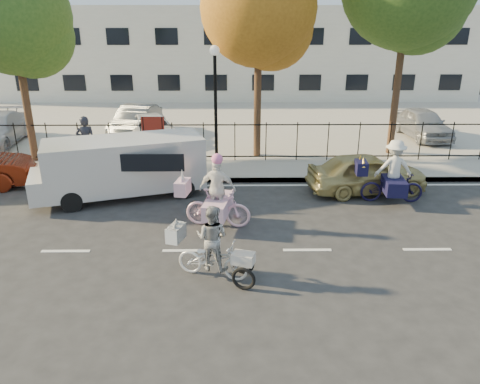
{
  "coord_description": "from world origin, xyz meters",
  "views": [
    {
      "loc": [
        1.22,
        -10.33,
        5.5
      ],
      "look_at": [
        1.34,
        1.2,
        1.1
      ],
      "focal_mm": 35.0,
      "sensor_mm": 36.0,
      "label": 1
    }
  ],
  "objects_px": {
    "lamppost": "(215,85)",
    "lot_car_c": "(136,121)",
    "gold_sedan": "(367,173)",
    "pedestrian": "(86,141)",
    "bull_bike": "(392,178)",
    "lot_car_b": "(151,129)",
    "lot_car_d": "(423,123)",
    "white_van": "(122,165)",
    "unicorn_bike": "(217,200)",
    "zebra_trike": "(213,250)"
  },
  "relations": [
    {
      "from": "lamppost",
      "to": "lot_car_c",
      "type": "distance_m",
      "value": 6.34
    },
    {
      "from": "gold_sedan",
      "to": "pedestrian",
      "type": "xyz_separation_m",
      "value": [
        -9.8,
        2.47,
        0.44
      ]
    },
    {
      "from": "bull_bike",
      "to": "lot_car_b",
      "type": "height_order",
      "value": "bull_bike"
    },
    {
      "from": "lot_car_d",
      "to": "gold_sedan",
      "type": "bearing_deg",
      "value": -127.11
    },
    {
      "from": "lot_car_b",
      "to": "bull_bike",
      "type": "bearing_deg",
      "value": -59.86
    },
    {
      "from": "lot_car_d",
      "to": "lamppost",
      "type": "bearing_deg",
      "value": -161.34
    },
    {
      "from": "lamppost",
      "to": "lot_car_c",
      "type": "relative_size",
      "value": 1.05
    },
    {
      "from": "lot_car_c",
      "to": "lamppost",
      "type": "bearing_deg",
      "value": -41.41
    },
    {
      "from": "lot_car_c",
      "to": "lot_car_d",
      "type": "distance_m",
      "value": 13.24
    },
    {
      "from": "white_van",
      "to": "lot_car_d",
      "type": "distance_m",
      "value": 14.0
    },
    {
      "from": "unicorn_bike",
      "to": "pedestrian",
      "type": "relative_size",
      "value": 1.12
    },
    {
      "from": "pedestrian",
      "to": "unicorn_bike",
      "type": "bearing_deg",
      "value": 125.87
    },
    {
      "from": "bull_bike",
      "to": "gold_sedan",
      "type": "xyz_separation_m",
      "value": [
        -0.53,
        0.86,
        -0.14
      ]
    },
    {
      "from": "lamppost",
      "to": "bull_bike",
      "type": "relative_size",
      "value": 2.02
    },
    {
      "from": "white_van",
      "to": "zebra_trike",
      "type": "bearing_deg",
      "value": -76.33
    },
    {
      "from": "lot_car_d",
      "to": "bull_bike",
      "type": "bearing_deg",
      "value": -120.87
    },
    {
      "from": "unicorn_bike",
      "to": "gold_sedan",
      "type": "height_order",
      "value": "unicorn_bike"
    },
    {
      "from": "lamppost",
      "to": "lot_car_b",
      "type": "height_order",
      "value": "lamppost"
    },
    {
      "from": "zebra_trike",
      "to": "unicorn_bike",
      "type": "bearing_deg",
      "value": 18.28
    },
    {
      "from": "unicorn_bike",
      "to": "lamppost",
      "type": "bearing_deg",
      "value": 12.6
    },
    {
      "from": "bull_bike",
      "to": "white_van",
      "type": "bearing_deg",
      "value": 89.86
    },
    {
      "from": "gold_sedan",
      "to": "lot_car_b",
      "type": "distance_m",
      "value": 10.04
    },
    {
      "from": "unicorn_bike",
      "to": "lot_car_d",
      "type": "height_order",
      "value": "unicorn_bike"
    },
    {
      "from": "lamppost",
      "to": "bull_bike",
      "type": "distance_m",
      "value": 6.99
    },
    {
      "from": "bull_bike",
      "to": "pedestrian",
      "type": "height_order",
      "value": "pedestrian"
    },
    {
      "from": "pedestrian",
      "to": "gold_sedan",
      "type": "bearing_deg",
      "value": 157.15
    },
    {
      "from": "pedestrian",
      "to": "lot_car_d",
      "type": "xyz_separation_m",
      "value": [
        14.12,
        4.18,
        -0.28
      ]
    },
    {
      "from": "unicorn_bike",
      "to": "white_van",
      "type": "xyz_separation_m",
      "value": [
        -3.06,
        2.34,
        0.27
      ]
    },
    {
      "from": "zebra_trike",
      "to": "lot_car_b",
      "type": "xyz_separation_m",
      "value": [
        -3.24,
        11.31,
        0.08
      ]
    },
    {
      "from": "lamppost",
      "to": "lot_car_b",
      "type": "relative_size",
      "value": 1.03
    },
    {
      "from": "bull_bike",
      "to": "lot_car_b",
      "type": "xyz_separation_m",
      "value": [
        -8.56,
        6.89,
        -0.06
      ]
    },
    {
      "from": "pedestrian",
      "to": "lot_car_b",
      "type": "xyz_separation_m",
      "value": [
        1.78,
        3.56,
        -0.36
      ]
    },
    {
      "from": "zebra_trike",
      "to": "gold_sedan",
      "type": "height_order",
      "value": "zebra_trike"
    },
    {
      "from": "lot_car_b",
      "to": "pedestrian",
      "type": "bearing_deg",
      "value": -137.5
    },
    {
      "from": "lot_car_c",
      "to": "bull_bike",
      "type": "bearing_deg",
      "value": -33.24
    },
    {
      "from": "white_van",
      "to": "gold_sedan",
      "type": "bearing_deg",
      "value": -15.88
    },
    {
      "from": "lamppost",
      "to": "zebra_trike",
      "type": "bearing_deg",
      "value": -88.5
    },
    {
      "from": "lamppost",
      "to": "pedestrian",
      "type": "height_order",
      "value": "lamppost"
    },
    {
      "from": "white_van",
      "to": "lamppost",
      "type": "bearing_deg",
      "value": 28.56
    },
    {
      "from": "lamppost",
      "to": "bull_bike",
      "type": "bearing_deg",
      "value": -33.04
    },
    {
      "from": "bull_bike",
      "to": "lot_car_b",
      "type": "distance_m",
      "value": 10.99
    },
    {
      "from": "zebra_trike",
      "to": "white_van",
      "type": "bearing_deg",
      "value": 49.59
    },
    {
      "from": "bull_bike",
      "to": "lot_car_c",
      "type": "height_order",
      "value": "bull_bike"
    },
    {
      "from": "gold_sedan",
      "to": "white_van",
      "type": "bearing_deg",
      "value": 82.84
    },
    {
      "from": "unicorn_bike",
      "to": "zebra_trike",
      "type": "bearing_deg",
      "value": -169.37
    },
    {
      "from": "zebra_trike",
      "to": "bull_bike",
      "type": "height_order",
      "value": "bull_bike"
    },
    {
      "from": "gold_sedan",
      "to": "lot_car_b",
      "type": "height_order",
      "value": "lot_car_b"
    },
    {
      "from": "lot_car_b",
      "to": "white_van",
      "type": "bearing_deg",
      "value": -109.47
    },
    {
      "from": "white_van",
      "to": "lot_car_b",
      "type": "distance_m",
      "value": 6.31
    },
    {
      "from": "white_van",
      "to": "lot_car_c",
      "type": "xyz_separation_m",
      "value": [
        -1.06,
        7.44,
        -0.21
      ]
    }
  ]
}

